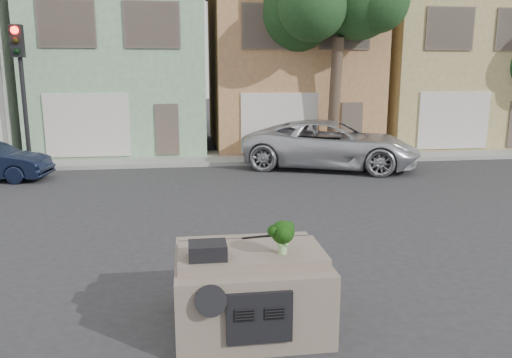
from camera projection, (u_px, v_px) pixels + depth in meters
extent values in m
plane|color=#303033|center=(231.00, 249.00, 9.87)|extent=(120.00, 120.00, 0.00)
cube|color=gray|center=(207.00, 158.00, 20.02)|extent=(40.00, 3.00, 0.15)
cube|color=#8AB38A|center=(124.00, 65.00, 22.65)|extent=(7.20, 8.20, 7.55)
cube|color=#B27F51|center=(286.00, 65.00, 23.67)|extent=(7.20, 8.20, 7.55)
cube|color=tan|center=(435.00, 66.00, 24.70)|extent=(7.20, 8.20, 7.55)
imported|color=silver|center=(330.00, 168.00, 18.35)|extent=(6.92, 5.05, 1.75)
cube|color=black|center=(23.00, 98.00, 17.66)|extent=(0.40, 0.40, 5.10)
cube|color=#1D411D|center=(336.00, 51.00, 19.16)|extent=(4.40, 4.00, 8.50)
cube|color=#7A695C|center=(250.00, 285.00, 6.85)|extent=(2.00, 1.80, 1.12)
cube|color=black|center=(208.00, 251.00, 6.29)|extent=(0.48, 0.38, 0.20)
cube|color=black|center=(266.00, 236.00, 7.13)|extent=(0.69, 0.15, 0.02)
cube|color=black|center=(283.00, 237.00, 6.43)|extent=(0.38, 0.38, 0.45)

